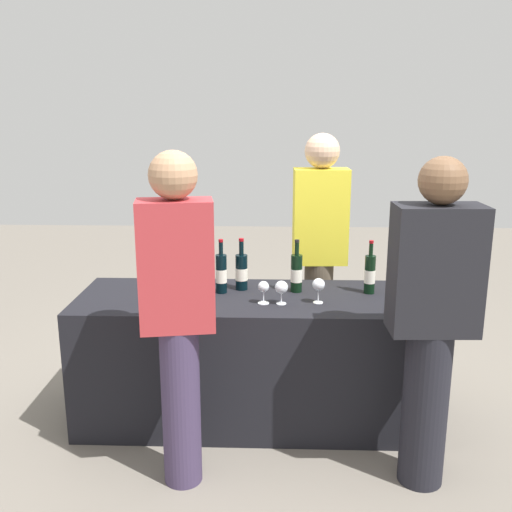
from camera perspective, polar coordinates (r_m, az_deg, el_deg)
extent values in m
plane|color=slate|center=(3.79, 0.00, -15.41)|extent=(12.00, 12.00, 0.00)
cube|color=black|center=(3.61, 0.00, -9.97)|extent=(2.13, 0.72, 0.79)
cylinder|color=black|center=(3.63, -8.69, -1.61)|extent=(0.07, 0.07, 0.21)
cylinder|color=black|center=(3.59, -8.78, 0.62)|extent=(0.03, 0.03, 0.08)
cylinder|color=gold|center=(3.58, -8.81, 1.39)|extent=(0.03, 0.03, 0.02)
cylinder|color=silver|center=(3.63, -8.69, -1.76)|extent=(0.07, 0.07, 0.07)
cylinder|color=black|center=(3.51, -3.43, -1.76)|extent=(0.07, 0.07, 0.24)
cylinder|color=black|center=(3.47, -3.47, 0.74)|extent=(0.03, 0.03, 0.08)
cylinder|color=maroon|center=(3.46, -3.48, 1.52)|extent=(0.03, 0.03, 0.02)
cylinder|color=silver|center=(3.52, -3.43, -1.95)|extent=(0.07, 0.07, 0.08)
cylinder|color=black|center=(3.57, -1.43, -1.61)|extent=(0.07, 0.07, 0.22)
cylinder|color=black|center=(3.53, -1.45, 0.78)|extent=(0.03, 0.03, 0.09)
cylinder|color=maroon|center=(3.52, -1.45, 1.60)|extent=(0.03, 0.03, 0.02)
cylinder|color=silver|center=(3.58, -1.43, -1.78)|extent=(0.07, 0.07, 0.08)
cylinder|color=black|center=(3.53, 3.99, -1.71)|extent=(0.07, 0.07, 0.23)
cylinder|color=black|center=(3.50, 4.04, 0.72)|extent=(0.03, 0.03, 0.08)
cylinder|color=black|center=(3.48, 4.05, 1.47)|extent=(0.03, 0.03, 0.02)
cylinder|color=silver|center=(3.54, 3.99, -1.89)|extent=(0.07, 0.07, 0.08)
cylinder|color=black|center=(3.56, 11.11, -1.80)|extent=(0.06, 0.06, 0.23)
cylinder|color=black|center=(3.52, 11.23, 0.63)|extent=(0.02, 0.02, 0.08)
cylinder|color=maroon|center=(3.51, 11.27, 1.37)|extent=(0.03, 0.03, 0.02)
cylinder|color=silver|center=(3.57, 11.10, -1.98)|extent=(0.07, 0.07, 0.08)
cylinder|color=silver|center=(3.45, -9.94, -4.29)|extent=(0.06, 0.06, 0.00)
cylinder|color=silver|center=(3.44, -9.97, -3.64)|extent=(0.01, 0.01, 0.08)
sphere|color=silver|center=(3.41, -10.02, -2.52)|extent=(0.07, 0.07, 0.07)
cylinder|color=silver|center=(3.35, 0.74, -4.64)|extent=(0.07, 0.07, 0.00)
cylinder|color=silver|center=(3.34, 0.74, -4.05)|extent=(0.01, 0.01, 0.07)
sphere|color=silver|center=(3.32, 0.75, -3.03)|extent=(0.06, 0.06, 0.06)
cylinder|color=silver|center=(3.34, 2.50, -4.69)|extent=(0.06, 0.06, 0.00)
cylinder|color=silver|center=(3.33, 2.50, -4.15)|extent=(0.01, 0.01, 0.06)
sphere|color=silver|center=(3.31, 2.52, -3.09)|extent=(0.08, 0.08, 0.08)
sphere|color=#590C19|center=(3.31, 2.51, -3.31)|extent=(0.04, 0.04, 0.04)
cylinder|color=silver|center=(3.37, 6.11, -4.56)|extent=(0.06, 0.06, 0.00)
cylinder|color=silver|center=(3.36, 6.13, -3.94)|extent=(0.01, 0.01, 0.07)
sphere|color=silver|center=(3.34, 6.16, -2.80)|extent=(0.07, 0.07, 0.07)
sphere|color=#590C19|center=(3.34, 6.16, -3.01)|extent=(0.04, 0.04, 0.04)
cylinder|color=brown|center=(4.13, 6.06, -6.36)|extent=(0.20, 0.20, 0.85)
cube|color=yellow|center=(3.93, 6.35, 3.88)|extent=(0.37, 0.21, 0.64)
sphere|color=#D8AD8C|center=(3.87, 6.53, 10.22)|extent=(0.23, 0.23, 0.23)
cylinder|color=#3F3351|center=(3.05, -7.36, -14.41)|extent=(0.20, 0.20, 0.84)
cube|color=#B23338|center=(2.77, -7.84, -0.96)|extent=(0.38, 0.25, 0.63)
sphere|color=tan|center=(2.69, -8.15, 7.88)|extent=(0.23, 0.23, 0.23)
cylinder|color=black|center=(3.14, 16.24, -14.10)|extent=(0.23, 0.23, 0.83)
cube|color=black|center=(2.88, 17.24, -1.29)|extent=(0.42, 0.24, 0.62)
sphere|color=brown|center=(2.80, 17.88, 7.07)|extent=(0.22, 0.22, 0.22)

